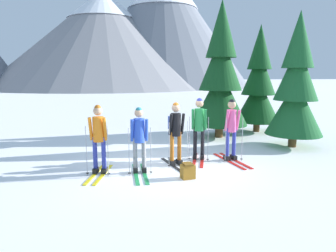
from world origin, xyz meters
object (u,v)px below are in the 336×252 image
Objects in this scene: pine_tree_near at (220,76)px; pine_tree_mid at (259,84)px; skier_in_blue at (139,138)px; skier_in_black at (176,130)px; skier_in_orange at (99,135)px; pine_tree_far at (296,86)px; skier_in_green at (199,125)px; skier_in_pink at (231,127)px; backpack_on_snow_front at (188,171)px.

pine_tree_near reaches higher than pine_tree_mid.
skier_in_black is at bearing 22.52° from skier_in_blue.
skier_in_orange is at bearing -148.51° from pine_tree_mid.
skier_in_orange reaches higher than skier_in_blue.
pine_tree_far reaches higher than skier_in_black.
skier_in_blue is 0.93× the size of skier_in_green.
pine_tree_mid is at bearing 41.82° from skier_in_green.
skier_in_green reaches higher than skier_in_pink.
skier_in_pink is 2.24m from backpack_on_snow_front.
skier_in_blue is 0.94× the size of skier_in_pink.
pine_tree_near is at bearing 49.93° from skier_in_black.
pine_tree_near is 1.16× the size of pine_tree_far.
backpack_on_snow_front is (-0.85, -1.55, -0.86)m from skier_in_green.
skier_in_green is 0.39× the size of pine_tree_mid.
skier_in_black is 1.69m from skier_in_pink.
skier_in_orange reaches higher than skier_in_black.
skier_in_green is 1.96m from backpack_on_snow_front.
pine_tree_far is at bearing 10.60° from skier_in_green.
skier_in_orange is 1.00× the size of skier_in_black.
pine_tree_mid is 7.42m from backpack_on_snow_front.
skier_in_orange is at bearing -175.86° from skier_in_pink.
skier_in_green is (1.90, 0.83, 0.12)m from skier_in_blue.
skier_in_blue is 0.36× the size of pine_tree_mid.
skier_in_orange reaches higher than backpack_on_snow_front.
backpack_on_snow_front is at bearing -118.67° from skier_in_green.
pine_tree_mid reaches higher than skier_in_pink.
pine_tree_mid reaches higher than skier_in_orange.
pine_tree_far is at bearing 20.00° from skier_in_pink.
pine_tree_mid is (6.97, 4.27, 1.13)m from skier_in_orange.
skier_in_pink reaches higher than skier_in_black.
skier_in_blue is 4.45× the size of backpack_on_snow_front.
skier_in_orange is 6.15m from pine_tree_near.
skier_in_blue is at bearing -156.42° from skier_in_green.
skier_in_blue is 0.32× the size of pine_tree_near.
skier_in_orange is 3.76m from skier_in_pink.
pine_tree_near is (1.94, 2.90, 1.40)m from skier_in_green.
skier_in_orange is 2.96m from skier_in_green.
pine_tree_far is at bearing 11.25° from skier_in_orange.
skier_in_green reaches higher than skier_in_orange.
skier_in_orange is at bearing -168.75° from pine_tree_far.
pine_tree_far is at bearing 15.18° from skier_in_blue.
pine_tree_near is 2.87m from pine_tree_far.
skier_in_blue is 5.57m from pine_tree_near.
backpack_on_snow_front is at bearing -90.92° from skier_in_black.
pine_tree_mid reaches higher than pine_tree_far.
pine_tree_mid is at bearing 83.42° from pine_tree_far.
pine_tree_mid is at bearing 36.83° from skier_in_blue.
skier_in_blue is 2.08m from skier_in_green.
skier_in_black is 4.83m from pine_tree_far.
pine_tree_near is (4.83, 3.52, 1.45)m from skier_in_orange.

